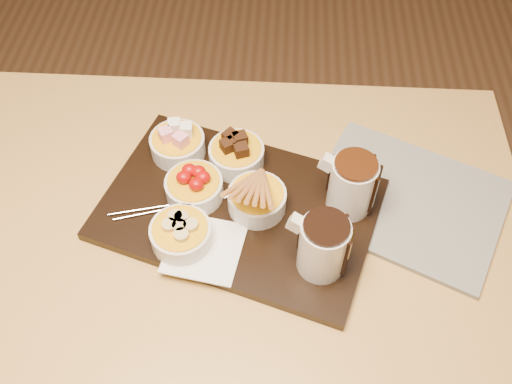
# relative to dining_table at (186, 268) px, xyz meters

# --- Properties ---
(dining_table) EXTENTS (1.20, 0.80, 0.75)m
(dining_table) POSITION_rel_dining_table_xyz_m (0.00, 0.00, 0.00)
(dining_table) COLOR tan
(dining_table) RESTS_ON ground
(serving_board) EXTENTS (0.53, 0.43, 0.02)m
(serving_board) POSITION_rel_dining_table_xyz_m (0.09, 0.06, 0.11)
(serving_board) COLOR black
(serving_board) RESTS_ON dining_table
(napkin) EXTENTS (0.14, 0.14, 0.00)m
(napkin) POSITION_rel_dining_table_xyz_m (0.05, -0.03, 0.12)
(napkin) COLOR white
(napkin) RESTS_ON serving_board
(bowl_marshmallows) EXTENTS (0.10, 0.10, 0.04)m
(bowl_marshmallows) POSITION_rel_dining_table_xyz_m (-0.03, 0.18, 0.14)
(bowl_marshmallows) COLOR silver
(bowl_marshmallows) RESTS_ON serving_board
(bowl_cake) EXTENTS (0.10, 0.10, 0.04)m
(bowl_cake) POSITION_rel_dining_table_xyz_m (0.08, 0.16, 0.14)
(bowl_cake) COLOR silver
(bowl_cake) RESTS_ON serving_board
(bowl_strawberries) EXTENTS (0.10, 0.10, 0.04)m
(bowl_strawberries) POSITION_rel_dining_table_xyz_m (0.02, 0.08, 0.14)
(bowl_strawberries) COLOR silver
(bowl_strawberries) RESTS_ON serving_board
(bowl_biscotti) EXTENTS (0.10, 0.10, 0.04)m
(bowl_biscotti) POSITION_rel_dining_table_xyz_m (0.13, 0.06, 0.14)
(bowl_biscotti) COLOR silver
(bowl_biscotti) RESTS_ON serving_board
(bowl_bananas) EXTENTS (0.10, 0.10, 0.04)m
(bowl_bananas) POSITION_rel_dining_table_xyz_m (0.01, -0.02, 0.14)
(bowl_bananas) COLOR silver
(bowl_bananas) RESTS_ON serving_board
(pitcher_dark_chocolate) EXTENTS (0.10, 0.10, 0.10)m
(pitcher_dark_chocolate) POSITION_rel_dining_table_xyz_m (0.23, -0.05, 0.17)
(pitcher_dark_chocolate) COLOR silver
(pitcher_dark_chocolate) RESTS_ON serving_board
(pitcher_milk_chocolate) EXTENTS (0.10, 0.10, 0.10)m
(pitcher_milk_chocolate) POSITION_rel_dining_table_xyz_m (0.28, 0.08, 0.17)
(pitcher_milk_chocolate) COLOR silver
(pitcher_milk_chocolate) RESTS_ON serving_board
(fondue_skewers) EXTENTS (0.09, 0.26, 0.01)m
(fondue_skewers) POSITION_rel_dining_table_xyz_m (0.00, 0.06, 0.12)
(fondue_skewers) COLOR silver
(fondue_skewers) RESTS_ON serving_board
(newspaper) EXTENTS (0.40, 0.37, 0.01)m
(newspaper) POSITION_rel_dining_table_xyz_m (0.39, 0.10, 0.10)
(newspaper) COLOR beige
(newspaper) RESTS_ON dining_table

